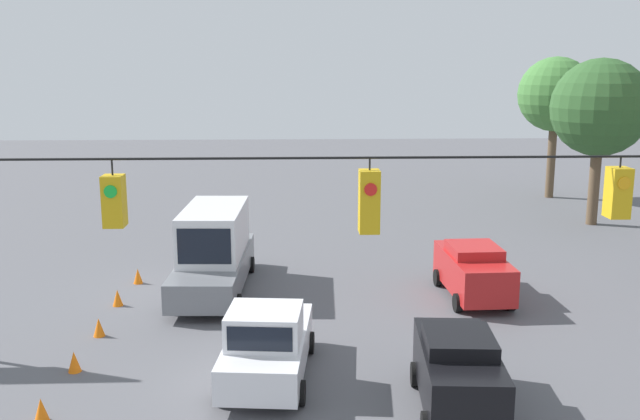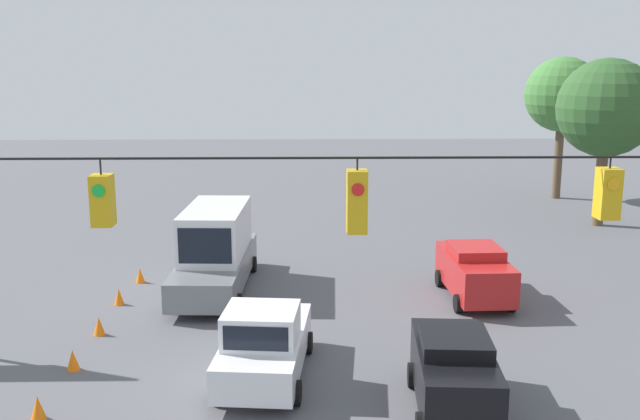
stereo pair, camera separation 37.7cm
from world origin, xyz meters
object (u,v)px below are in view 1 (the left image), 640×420
(tree_horizon_right, at_px, (600,108))
(sedan_red_oncoming_far, at_px, (473,270))
(pickup_truck_white_withflow_mid, at_px, (267,344))
(sedan_black_crossing_near, at_px, (458,371))
(box_truck_grey_withflow_far, at_px, (214,250))
(traffic_cone_third, at_px, (99,327))
(traffic_cone_second, at_px, (74,362))
(overhead_signal_span, at_px, (368,295))
(tree_horizon_left, at_px, (556,95))
(traffic_cone_fourth, at_px, (118,298))
(traffic_cone_fifth, at_px, (138,276))
(traffic_cone_nearest, at_px, (41,410))

(tree_horizon_right, bearing_deg, sedan_red_oncoming_far, 51.45)
(pickup_truck_white_withflow_mid, height_order, sedan_black_crossing_near, pickup_truck_white_withflow_mid)
(box_truck_grey_withflow_far, relative_size, traffic_cone_third, 12.52)
(sedan_red_oncoming_far, bearing_deg, box_truck_grey_withflow_far, -8.20)
(traffic_cone_second, bearing_deg, overhead_signal_span, 133.76)
(traffic_cone_second, distance_m, traffic_cone_third, 2.61)
(overhead_signal_span, relative_size, box_truck_grey_withflow_far, 2.80)
(box_truck_grey_withflow_far, relative_size, tree_horizon_right, 0.85)
(sedan_red_oncoming_far, height_order, traffic_cone_third, sedan_red_oncoming_far)
(overhead_signal_span, xyz_separation_m, tree_horizon_left, (-15.04, -32.79, 1.75))
(overhead_signal_span, relative_size, tree_horizon_right, 2.39)
(traffic_cone_fourth, bearing_deg, sedan_black_crossing_near, 141.42)
(sedan_black_crossing_near, relative_size, traffic_cone_third, 7.28)
(sedan_black_crossing_near, xyz_separation_m, tree_horizon_left, (-12.27, -27.83, 5.38))
(sedan_red_oncoming_far, bearing_deg, traffic_cone_fifth, -9.76)
(traffic_cone_second, distance_m, traffic_cone_fifth, 8.04)
(tree_horizon_right, bearing_deg, traffic_cone_fourth, 28.81)
(sedan_black_crossing_near, xyz_separation_m, tree_horizon_right, (-11.80, -20.17, 5.05))
(sedan_black_crossing_near, distance_m, traffic_cone_fourth, 13.01)
(traffic_cone_nearest, xyz_separation_m, tree_horizon_left, (-22.26, -27.99, 6.12))
(sedan_red_oncoming_far, distance_m, traffic_cone_fifth, 12.71)
(overhead_signal_span, bearing_deg, pickup_truck_white_withflow_mid, -74.57)
(traffic_cone_fifth, bearing_deg, overhead_signal_span, 114.78)
(traffic_cone_fourth, height_order, traffic_cone_fifth, same)
(sedan_black_crossing_near, height_order, traffic_cone_nearest, sedan_black_crossing_near)
(pickup_truck_white_withflow_mid, height_order, traffic_cone_nearest, pickup_truck_white_withflow_mid)
(sedan_red_oncoming_far, bearing_deg, traffic_cone_third, 14.63)
(overhead_signal_span, height_order, tree_horizon_left, tree_horizon_left)
(traffic_cone_nearest, relative_size, traffic_cone_second, 1.00)
(traffic_cone_second, xyz_separation_m, traffic_cone_fifth, (-0.06, -8.04, 0.00))
(traffic_cone_second, height_order, traffic_cone_fourth, same)
(box_truck_grey_withflow_far, relative_size, sedan_black_crossing_near, 1.72)
(sedan_red_oncoming_far, relative_size, traffic_cone_third, 7.72)
(overhead_signal_span, relative_size, traffic_cone_fourth, 35.00)
(traffic_cone_second, relative_size, traffic_cone_third, 1.00)
(box_truck_grey_withflow_far, height_order, pickup_truck_white_withflow_mid, box_truck_grey_withflow_far)
(tree_horizon_left, bearing_deg, traffic_cone_third, 45.34)
(sedan_red_oncoming_far, height_order, sedan_black_crossing_near, sedan_black_crossing_near)
(tree_horizon_right, bearing_deg, pickup_truck_white_withflow_mid, 47.75)
(traffic_cone_third, xyz_separation_m, traffic_cone_fourth, (0.10, -2.86, 0.00))
(pickup_truck_white_withflow_mid, relative_size, tree_horizon_left, 0.59)
(overhead_signal_span, bearing_deg, tree_horizon_left, -114.63)
(traffic_cone_third, distance_m, tree_horizon_left, 32.34)
(box_truck_grey_withflow_far, distance_m, traffic_cone_fifth, 3.38)
(traffic_cone_third, bearing_deg, tree_horizon_right, -145.66)
(traffic_cone_second, xyz_separation_m, traffic_cone_fourth, (0.11, -5.46, 0.00))
(pickup_truck_white_withflow_mid, xyz_separation_m, traffic_cone_fifth, (5.29, -8.66, -0.68))
(sedan_red_oncoming_far, relative_size, traffic_cone_fifth, 7.72)
(overhead_signal_span, height_order, traffic_cone_fourth, overhead_signal_span)
(box_truck_grey_withflow_far, bearing_deg, traffic_cone_third, 56.10)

